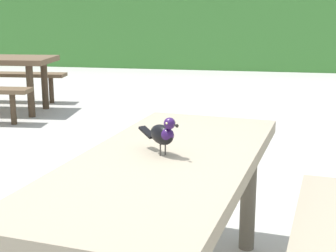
% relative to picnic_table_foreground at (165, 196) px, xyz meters
% --- Properties ---
extents(hedge_wall, '(28.00, 1.57, 1.72)m').
position_rel_picnic_table_foreground_xyz_m(hedge_wall, '(0.01, 9.81, 0.30)').
color(hedge_wall, '#428438').
rests_on(hedge_wall, ground).
extents(picnic_table_foreground, '(1.90, 1.93, 0.74)m').
position_rel_picnic_table_foreground_xyz_m(picnic_table_foreground, '(0.00, 0.00, 0.00)').
color(picnic_table_foreground, gray).
rests_on(picnic_table_foreground, ground).
extents(bird_grackle, '(0.22, 0.22, 0.18)m').
position_rel_picnic_table_foreground_xyz_m(bird_grackle, '(-0.01, 0.02, 0.29)').
color(bird_grackle, black).
rests_on(bird_grackle, picnic_table_foreground).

